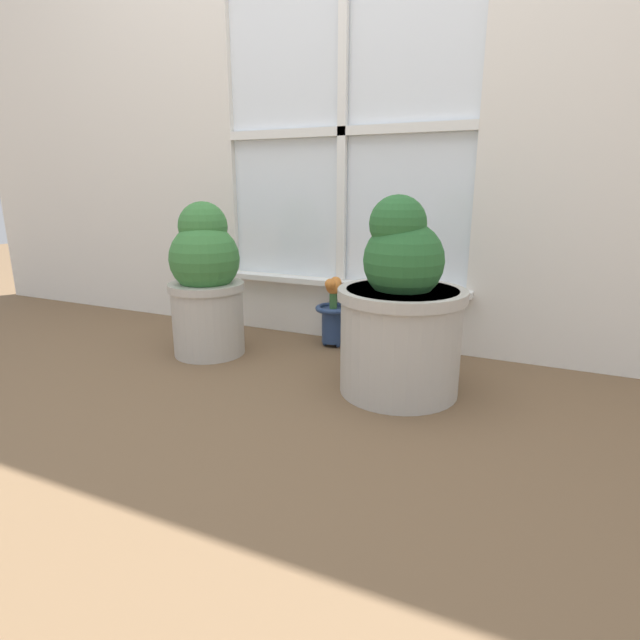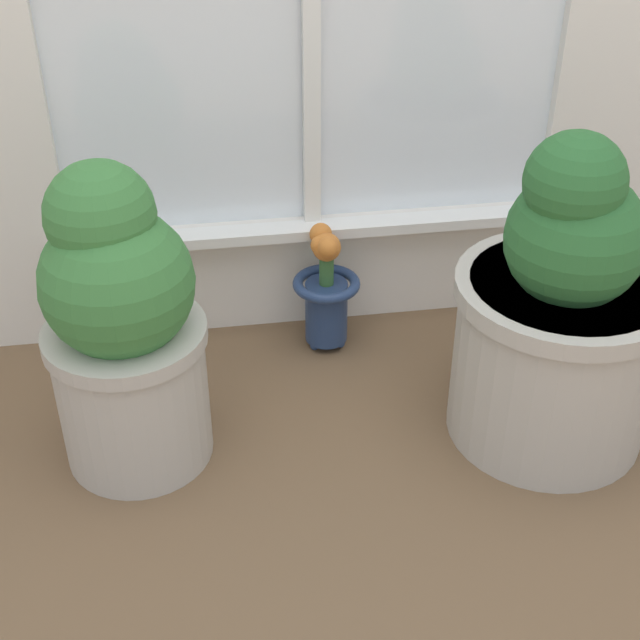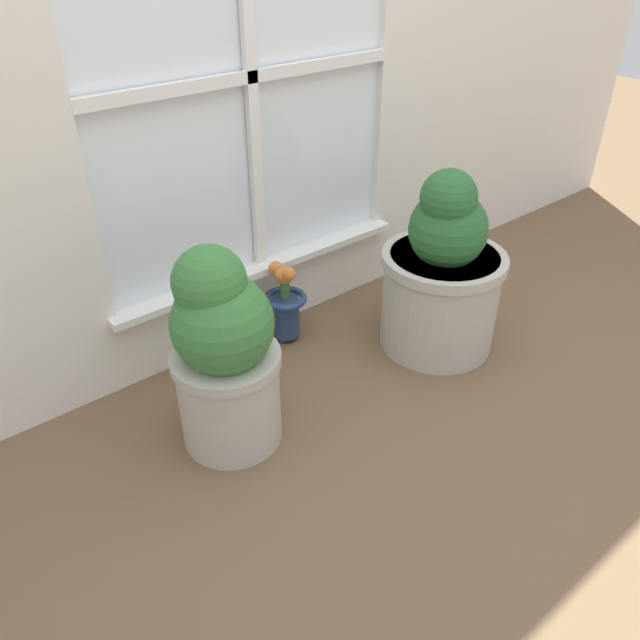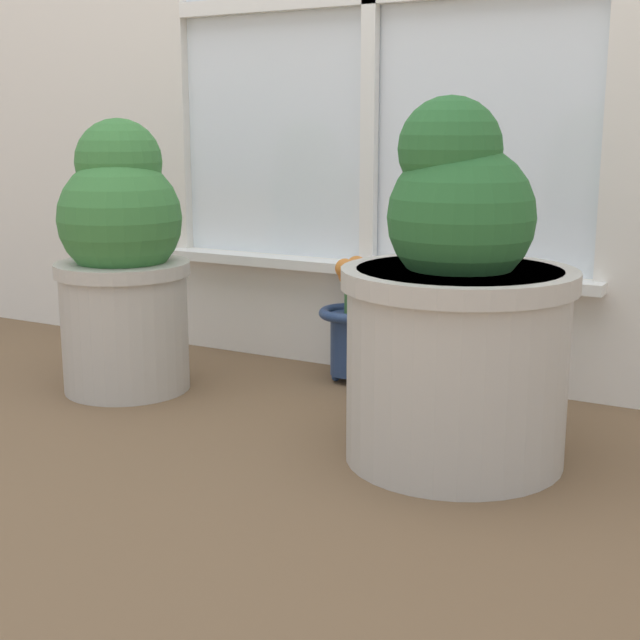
% 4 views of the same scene
% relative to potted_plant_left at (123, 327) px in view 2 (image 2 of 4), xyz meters
% --- Properties ---
extents(ground_plane, '(10.00, 10.00, 0.00)m').
position_rel_potted_plant_left_xyz_m(ground_plane, '(0.41, -0.23, -0.29)').
color(ground_plane, brown).
extents(potted_plant_left, '(0.30, 0.30, 0.61)m').
position_rel_potted_plant_left_xyz_m(potted_plant_left, '(0.00, 0.00, 0.00)').
color(potted_plant_left, '#B7B2A8').
rests_on(potted_plant_left, ground_plane).
extents(potted_plant_right, '(0.41, 0.41, 0.64)m').
position_rel_potted_plant_left_xyz_m(potted_plant_right, '(0.81, -0.06, -0.03)').
color(potted_plant_right, '#B7B2A8').
rests_on(potted_plant_right, ground_plane).
extents(flower_vase, '(0.15, 0.15, 0.30)m').
position_rel_potted_plant_left_xyz_m(flower_vase, '(0.42, 0.30, -0.15)').
color(flower_vase, navy).
rests_on(flower_vase, ground_plane).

